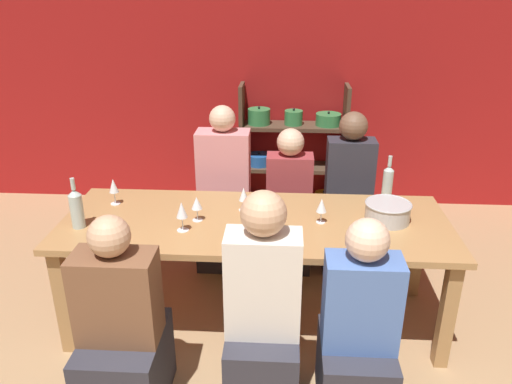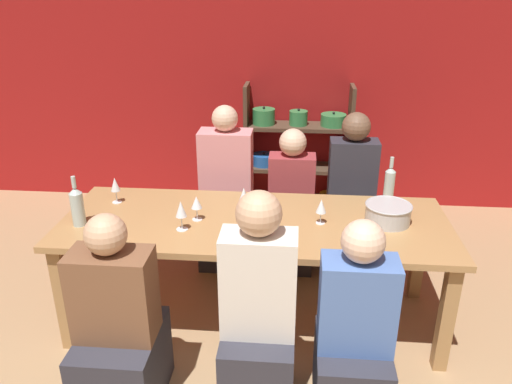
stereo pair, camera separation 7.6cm
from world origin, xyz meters
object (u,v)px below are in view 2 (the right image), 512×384
wine_glass_empty_a (113,221)px  wine_glass_empty_b (244,195)px  person_near_c (353,345)px  wine_glass_red_a (181,210)px  person_far_b (350,210)px  person_far_c (291,216)px  person_near_b (119,339)px  wine_bottle_green (77,206)px  mixing_bowl (388,213)px  dining_table (255,232)px  person_near_a (259,332)px  shelf_unit (297,156)px  wine_glass_white_a (321,207)px  person_far_a (227,206)px  wine_glass_empty_c (115,185)px  wine_glass_white_b (197,203)px  wine_bottle_dark (389,183)px

wine_glass_empty_a → wine_glass_empty_b: wine_glass_empty_b is taller
person_near_c → wine_glass_red_a: bearing=150.5°
person_far_b → person_far_c: (-0.46, -0.03, -0.05)m
wine_glass_empty_a → person_near_b: bearing=-72.3°
wine_bottle_green → wine_glass_empty_a: (0.27, -0.14, -0.02)m
mixing_bowl → person_near_b: person_near_b is taller
person_near_c → mixing_bowl: bearing=71.8°
dining_table → person_near_a: size_ratio=1.94×
shelf_unit → wine_glass_white_a: shelf_unit is taller
person_near_b → person_far_a: bearing=77.4°
wine_glass_empty_b → person_far_c: person_far_c is taller
wine_glass_empty_b → wine_glass_red_a: 0.46m
wine_glass_empty_c → person_far_a: (0.66, 0.60, -0.40)m
wine_glass_white_b → person_near_c: (0.93, -0.70, -0.44)m
wine_glass_empty_b → wine_glass_white_b: 0.32m
shelf_unit → person_near_c: bearing=-82.9°
shelf_unit → person_near_b: shelf_unit is taller
wine_glass_white_b → person_near_c: size_ratio=0.14×
wine_bottle_dark → person_near_a: person_near_a is taller
person_near_c → person_far_a: bearing=119.6°
wine_glass_empty_b → person_far_b: size_ratio=0.13×
person_far_b → person_near_c: person_far_b is taller
wine_glass_white_a → shelf_unit: bearing=95.0°
wine_bottle_green → person_near_a: size_ratio=0.25×
person_near_a → person_near_b: size_ratio=1.11×
shelf_unit → mixing_bowl: 1.90m
wine_glass_empty_a → person_near_a: bearing=-26.0°
wine_bottle_green → person_far_b: size_ratio=0.25×
wine_glass_white_a → wine_glass_empty_b: (-0.49, 0.15, -0.00)m
person_far_b → person_near_c: bearing=86.0°
dining_table → person_near_c: (0.57, -0.72, -0.25)m
wine_glass_white_a → person_far_c: person_far_c is taller
wine_bottle_green → wine_bottle_dark: 2.02m
wine_glass_white_b → wine_glass_white_a: bearing=1.2°
wine_bottle_green → wine_glass_white_a: wine_bottle_green is taller
wine_glass_red_a → person_far_b: 1.51m
wine_glass_empty_a → wine_glass_white_b: (0.43, 0.28, 0.00)m
mixing_bowl → wine_glass_empty_c: 1.78m
shelf_unit → wine_glass_white_b: size_ratio=7.73×
person_far_c → person_far_a: bearing=-3.2°
wine_bottle_green → person_far_b: 2.02m
wine_glass_white_a → person_near_b: size_ratio=0.14×
dining_table → wine_bottle_green: bearing=-171.8°
wine_bottle_green → wine_glass_empty_b: size_ratio=1.99×
mixing_bowl → wine_glass_red_a: 1.26m
wine_glass_empty_a → wine_glass_white_b: size_ratio=0.97×
person_near_a → person_near_c: 0.49m
dining_table → person_far_a: 0.86m
wine_glass_white_a → person_far_b: 0.93m
wine_glass_red_a → person_near_c: (0.99, -0.56, -0.46)m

